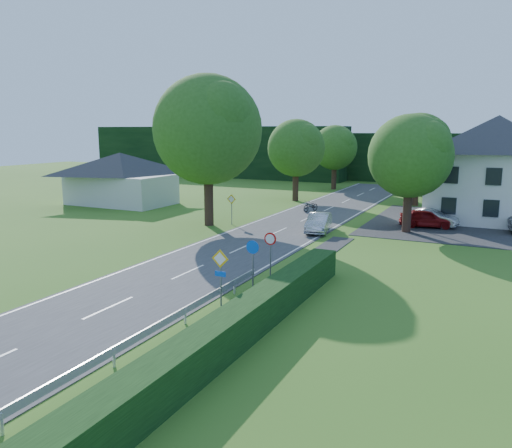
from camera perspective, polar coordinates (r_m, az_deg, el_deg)
The scene contains 28 objects.
road at distance 33.38m, azimuth -0.12°, elevation -2.10°, with size 7.00×80.00×0.04m, color #373739.
footpath at distance 16.39m, azimuth -12.89°, elevation -16.35°, with size 1.50×44.00×0.04m, color #252528.
parking_pad at distance 42.94m, azimuth 22.47°, elevation -0.05°, with size 14.00×16.00×0.04m, color #252528.
line_edge_left at distance 34.90m, azimuth -4.92°, elevation -1.53°, with size 0.12×80.00×0.01m, color white.
line_edge_right at distance 32.12m, azimuth 5.10°, elevation -2.61°, with size 0.12×80.00×0.01m, color white.
line_centre at distance 33.38m, azimuth -0.12°, elevation -2.06°, with size 0.12×80.00×0.01m, color white, non-canonical shape.
guardrail at distance 15.07m, azimuth -23.93°, elevation -18.17°, with size 0.12×26.00×0.69m, color silver, non-canonical shape.
hedge_right at distance 13.86m, azimuth -13.17°, elevation -18.73°, with size 1.20×30.00×1.30m, color black.
tree_main at distance 38.99m, azimuth -5.52°, elevation 8.30°, with size 9.40×9.40×11.64m, color #2B5419, non-canonical shape.
tree_left_far at distance 52.99m, azimuth 4.58°, elevation 7.27°, with size 7.00×7.00×8.58m, color #2B5419, non-canonical shape.
tree_right_far at distance 51.84m, azimuth 17.95°, elevation 6.99°, with size 7.40×7.40×9.09m, color #2B5419, non-canonical shape.
tree_left_back at distance 64.16m, azimuth 8.96°, elevation 7.53°, with size 6.60×6.60×8.07m, color #2B5419, non-canonical shape.
tree_right_back at distance 59.93m, azimuth 18.07°, elevation 6.68°, with size 6.20×6.20×7.56m, color #2B5419, non-canonical shape.
tree_right_mid at distance 37.82m, azimuth 17.11°, elevation 5.49°, with size 7.00×7.00×8.58m, color #2B5419, non-canonical shape.
treeline_left at distance 82.93m, azimuth -4.78°, elevation 8.27°, with size 44.00×6.00×8.00m, color black.
treeline_right at distance 75.60m, azimuth 21.31°, elevation 6.98°, with size 30.00×5.00×7.00m, color black.
bungalow_left at distance 52.34m, azimuth -15.20°, elevation 5.16°, with size 11.00×6.50×5.20m.
house_white at distance 45.34m, azimuth 25.65°, elevation 5.84°, with size 10.60×8.40×8.60m.
streetlight at distance 39.84m, azimuth 16.96°, elevation 5.98°, with size 2.03×0.18×8.00m.
sign_priority_right at distance 20.69m, azimuth -4.09°, elevation -5.04°, with size 0.78×0.09×2.59m.
sign_roundabout at distance 23.28m, azimuth -0.38°, elevation -3.55°, with size 0.64×0.08×2.37m.
sign_speed_limit at distance 25.01m, azimuth 1.64°, elevation -2.33°, with size 0.64×0.11×2.37m.
sign_priority_left at distance 39.47m, azimuth -2.81°, elevation 2.38°, with size 0.78×0.09×2.44m.
moving_car at distance 36.88m, azimuth 7.17°, elevation 0.17°, with size 1.46×4.19×1.38m, color silver.
motorcycle at distance 46.14m, azimuth 6.28°, elevation 2.06°, with size 0.68×1.94×1.02m, color black.
parked_car_red at distance 40.54m, azimuth 18.93°, elevation 0.63°, with size 1.65×4.10×1.40m, color maroon.
parked_car_silver_a at distance 41.04m, azimuth 19.32°, elevation 0.68°, with size 1.41×4.05×1.33m, color #ACABB0.
parasol at distance 44.49m, azimuth 23.08°, elevation 1.40°, with size 1.86×1.89×1.70m, color #A8220D.
Camera 1 is at (14.33, -9.24, 7.38)m, focal length 35.00 mm.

